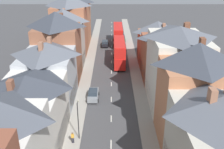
{
  "coord_description": "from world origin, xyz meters",
  "views": [
    {
      "loc": [
        0.13,
        -15.49,
        21.94
      ],
      "look_at": [
        0.12,
        30.96,
        1.6
      ],
      "focal_mm": 42.0,
      "sensor_mm": 36.0,
      "label": 1
    }
  ],
  "objects": [
    {
      "name": "car_near_silver",
      "position": [
        -3.1,
        24.16,
        0.86
      ],
      "size": [
        1.9,
        4.32,
        1.71
      ],
      "color": "gray",
      "rests_on": "ground"
    },
    {
      "name": "pavement_left",
      "position": [
        -5.1,
        38.0,
        0.07
      ],
      "size": [
        2.2,
        104.0,
        0.14
      ],
      "primitive_type": "cube",
      "color": "gray",
      "rests_on": "ground"
    },
    {
      "name": "centre_line_dashes",
      "position": [
        0.0,
        36.0,
        0.01
      ],
      "size": [
        0.14,
        97.8,
        0.01
      ],
      "color": "silver",
      "rests_on": "ground"
    },
    {
      "name": "terrace_row_left",
      "position": [
        -10.19,
        25.68,
        6.4
      ],
      "size": [
        8.0,
        75.33,
        14.63
      ],
      "color": "brown",
      "rests_on": "ground"
    },
    {
      "name": "pedestrian_mid_left",
      "position": [
        -4.94,
        12.13,
        1.03
      ],
      "size": [
        0.36,
        0.22,
        1.61
      ],
      "color": "#23232D",
      "rests_on": "pavement_left"
    },
    {
      "name": "pavement_right",
      "position": [
        5.1,
        38.0,
        0.07
      ],
      "size": [
        2.2,
        104.0,
        0.14
      ],
      "primitive_type": "cube",
      "color": "gray",
      "rests_on": "ground"
    },
    {
      "name": "terrace_row_right",
      "position": [
        10.19,
        15.68,
        5.94
      ],
      "size": [
        8.0,
        56.8,
        13.38
      ],
      "color": "beige",
      "rests_on": "ground"
    },
    {
      "name": "car_near_blue",
      "position": [
        -1.8,
        54.29,
        0.82
      ],
      "size": [
        1.9,
        4.41,
        1.62
      ],
      "color": "black",
      "rests_on": "ground"
    },
    {
      "name": "street_lamp",
      "position": [
        -4.25,
        13.21,
        3.24
      ],
      "size": [
        0.2,
        1.12,
        5.5
      ],
      "color": "black",
      "rests_on": "ground"
    },
    {
      "name": "double_decker_bus_lead",
      "position": [
        1.79,
        56.06,
        2.82
      ],
      "size": [
        2.74,
        10.8,
        5.3
      ],
      "color": "red",
      "rests_on": "ground"
    },
    {
      "name": "double_decker_bus_mid_street",
      "position": [
        1.79,
        41.09,
        2.82
      ],
      "size": [
        2.74,
        10.8,
        5.3
      ],
      "color": "red",
      "rests_on": "ground"
    },
    {
      "name": "car_parked_right_a",
      "position": [
        3.1,
        59.74,
        0.82
      ],
      "size": [
        1.9,
        4.22,
        1.63
      ],
      "color": "#144728",
      "rests_on": "ground"
    }
  ]
}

